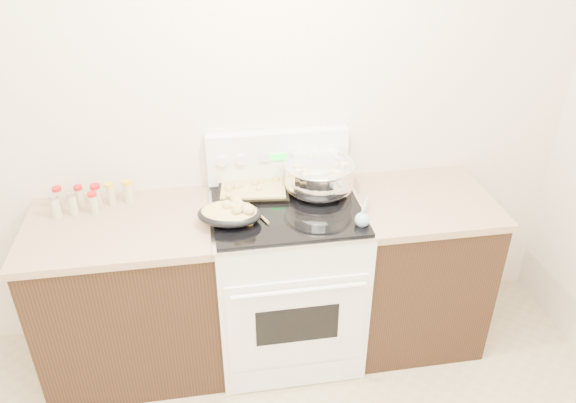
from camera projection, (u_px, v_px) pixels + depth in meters
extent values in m
cube|color=silver|center=(208.00, 109.00, 2.88)|extent=(4.00, 0.05, 2.70)
cube|color=black|center=(132.00, 299.00, 2.98)|extent=(0.90, 0.64, 0.88)
cube|color=brown|center=(119.00, 227.00, 2.75)|extent=(0.93, 0.67, 0.04)
cube|color=black|center=(412.00, 270.00, 3.20)|extent=(0.70, 0.64, 0.88)
cube|color=brown|center=(422.00, 201.00, 2.97)|extent=(0.73, 0.67, 0.04)
cube|color=white|center=(287.00, 281.00, 3.08)|extent=(0.76, 0.66, 0.92)
cube|color=white|center=(297.00, 324.00, 2.80)|extent=(0.70, 0.01, 0.55)
cube|color=black|center=(297.00, 325.00, 2.79)|extent=(0.42, 0.01, 0.22)
cylinder|color=white|center=(299.00, 291.00, 2.64)|extent=(0.65, 0.02, 0.02)
cube|color=white|center=(297.00, 376.00, 2.99)|extent=(0.70, 0.01, 0.14)
cube|color=silver|center=(286.00, 209.00, 2.84)|extent=(0.78, 0.68, 0.01)
cube|color=black|center=(286.00, 207.00, 2.84)|extent=(0.74, 0.64, 0.01)
cube|color=white|center=(278.00, 156.00, 3.01)|extent=(0.76, 0.07, 0.28)
cylinder|color=white|center=(222.00, 161.00, 2.92)|extent=(0.06, 0.02, 0.06)
cylinder|color=white|center=(241.00, 160.00, 2.94)|extent=(0.06, 0.02, 0.06)
cylinder|color=white|center=(316.00, 155.00, 2.99)|extent=(0.06, 0.02, 0.06)
cylinder|color=white|center=(334.00, 153.00, 3.01)|extent=(0.06, 0.02, 0.06)
cube|color=#19E533|center=(279.00, 157.00, 2.97)|extent=(0.09, 0.00, 0.04)
cube|color=silver|center=(264.00, 158.00, 2.96)|extent=(0.05, 0.00, 0.05)
cube|color=silver|center=(294.00, 156.00, 2.98)|extent=(0.05, 0.00, 0.05)
ellipsoid|color=silver|center=(319.00, 179.00, 2.92)|extent=(0.46, 0.46, 0.22)
cylinder|color=silver|center=(319.00, 191.00, 2.96)|extent=(0.20, 0.20, 0.01)
torus|color=silver|center=(320.00, 164.00, 2.88)|extent=(0.37, 0.37, 0.02)
cylinder|color=silver|center=(319.00, 175.00, 2.91)|extent=(0.35, 0.35, 0.12)
cylinder|color=olive|center=(319.00, 167.00, 2.89)|extent=(0.33, 0.33, 0.00)
cube|color=beige|center=(306.00, 176.00, 2.78)|extent=(0.04, 0.04, 0.03)
cube|color=beige|center=(344.00, 166.00, 2.88)|extent=(0.05, 0.05, 0.03)
cube|color=beige|center=(330.00, 163.00, 2.90)|extent=(0.05, 0.05, 0.03)
cube|color=beige|center=(306.00, 172.00, 2.82)|extent=(0.04, 0.04, 0.03)
cube|color=beige|center=(334.00, 166.00, 2.87)|extent=(0.03, 0.03, 0.03)
cube|color=beige|center=(337.00, 173.00, 2.81)|extent=(0.04, 0.04, 0.03)
cube|color=beige|center=(318.00, 165.00, 2.89)|extent=(0.04, 0.04, 0.03)
cube|color=beige|center=(298.00, 172.00, 2.82)|extent=(0.05, 0.05, 0.03)
cube|color=beige|center=(310.00, 157.00, 2.96)|extent=(0.03, 0.03, 0.03)
cube|color=beige|center=(328.00, 160.00, 2.93)|extent=(0.04, 0.04, 0.03)
cube|color=beige|center=(312.00, 169.00, 2.85)|extent=(0.04, 0.04, 0.02)
cube|color=beige|center=(303.00, 164.00, 2.89)|extent=(0.03, 0.03, 0.02)
cube|color=beige|center=(297.00, 167.00, 2.87)|extent=(0.04, 0.04, 0.03)
cube|color=beige|center=(320.00, 172.00, 2.82)|extent=(0.03, 0.03, 0.02)
cube|color=beige|center=(312.00, 157.00, 2.97)|extent=(0.04, 0.04, 0.02)
cube|color=beige|center=(329.00, 170.00, 2.84)|extent=(0.04, 0.04, 0.03)
cube|color=beige|center=(306.00, 163.00, 2.90)|extent=(0.04, 0.04, 0.03)
cube|color=beige|center=(331.00, 172.00, 2.82)|extent=(0.04, 0.04, 0.03)
ellipsoid|color=black|center=(229.00, 214.00, 2.69)|extent=(0.35, 0.28, 0.08)
ellipsoid|color=tan|center=(229.00, 212.00, 2.69)|extent=(0.32, 0.26, 0.06)
sphere|color=tan|center=(227.00, 205.00, 2.67)|extent=(0.05, 0.05, 0.05)
sphere|color=tan|center=(234.00, 199.00, 2.73)|extent=(0.04, 0.04, 0.04)
sphere|color=tan|center=(247.00, 210.00, 2.64)|extent=(0.05, 0.05, 0.05)
sphere|color=tan|center=(237.00, 202.00, 2.69)|extent=(0.06, 0.06, 0.06)
sphere|color=tan|center=(240.00, 205.00, 2.67)|extent=(0.04, 0.04, 0.04)
sphere|color=tan|center=(250.00, 210.00, 2.64)|extent=(0.05, 0.05, 0.05)
sphere|color=tan|center=(233.00, 206.00, 2.67)|extent=(0.04, 0.04, 0.04)
sphere|color=tan|center=(237.00, 210.00, 2.63)|extent=(0.05, 0.05, 0.05)
cube|color=black|center=(253.00, 191.00, 2.95)|extent=(0.40, 0.30, 0.02)
cube|color=tan|center=(253.00, 189.00, 2.95)|extent=(0.36, 0.26, 0.02)
sphere|color=tan|center=(228.00, 196.00, 2.85)|extent=(0.03, 0.03, 0.03)
sphere|color=tan|center=(237.00, 187.00, 2.94)|extent=(0.05, 0.05, 0.05)
sphere|color=tan|center=(229.00, 189.00, 2.91)|extent=(0.05, 0.05, 0.05)
sphere|color=tan|center=(240.00, 185.00, 2.95)|extent=(0.04, 0.04, 0.04)
sphere|color=tan|center=(229.00, 189.00, 2.92)|extent=(0.04, 0.04, 0.04)
sphere|color=tan|center=(259.00, 189.00, 2.91)|extent=(0.03, 0.03, 0.03)
sphere|color=tan|center=(261.00, 181.00, 2.99)|extent=(0.04, 0.04, 0.04)
sphere|color=tan|center=(276.00, 179.00, 3.01)|extent=(0.04, 0.04, 0.04)
sphere|color=tan|center=(255.00, 183.00, 2.97)|extent=(0.04, 0.04, 0.04)
sphere|color=tan|center=(237.00, 186.00, 2.94)|extent=(0.04, 0.04, 0.04)
cylinder|color=#9C7F47|center=(256.00, 211.00, 2.78)|extent=(0.11, 0.24, 0.01)
sphere|color=#9C7F47|center=(249.00, 222.00, 2.68)|extent=(0.04, 0.04, 0.04)
sphere|color=#7DA5BB|center=(362.00, 220.00, 2.67)|extent=(0.07, 0.07, 0.07)
cylinder|color=#7DA5BB|center=(365.00, 204.00, 2.75)|extent=(0.10, 0.22, 0.06)
cylinder|color=#BFB28C|center=(59.00, 199.00, 2.84)|extent=(0.04, 0.04, 0.10)
cylinder|color=#B21414|center=(56.00, 189.00, 2.81)|extent=(0.05, 0.05, 0.02)
cylinder|color=#BFB28C|center=(80.00, 197.00, 2.86)|extent=(0.04, 0.04, 0.09)
cylinder|color=#B21414|center=(78.00, 188.00, 2.84)|extent=(0.04, 0.04, 0.02)
cylinder|color=#BFB28C|center=(97.00, 196.00, 2.87)|extent=(0.05, 0.05, 0.10)
cylinder|color=#B21414|center=(95.00, 186.00, 2.84)|extent=(0.05, 0.05, 0.02)
cylinder|color=#BFB28C|center=(111.00, 195.00, 2.87)|extent=(0.04, 0.04, 0.10)
cylinder|color=gold|center=(109.00, 185.00, 2.84)|extent=(0.04, 0.04, 0.02)
cylinder|color=#BFB28C|center=(128.00, 193.00, 2.89)|extent=(0.05, 0.05, 0.11)
cylinder|color=gold|center=(127.00, 182.00, 2.86)|extent=(0.05, 0.05, 0.02)
cylinder|color=#BFB28C|center=(56.00, 208.00, 2.76)|extent=(0.05, 0.05, 0.11)
cylinder|color=#B2B2B7|center=(53.00, 197.00, 2.73)|extent=(0.05, 0.05, 0.02)
cylinder|color=#BFB28C|center=(73.00, 205.00, 2.78)|extent=(0.04, 0.04, 0.11)
cylinder|color=#B2B2B7|center=(70.00, 194.00, 2.75)|extent=(0.04, 0.04, 0.02)
cylinder|color=#BFB28C|center=(94.00, 204.00, 2.80)|extent=(0.04, 0.04, 0.10)
cylinder|color=#B21414|center=(92.00, 194.00, 2.77)|extent=(0.04, 0.04, 0.02)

